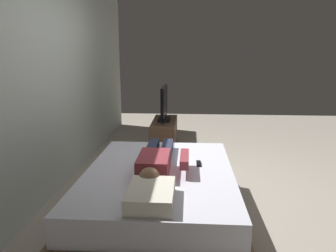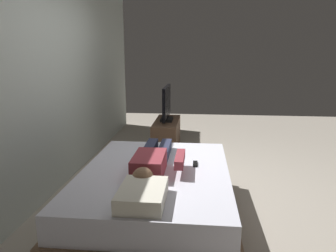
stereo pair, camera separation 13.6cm
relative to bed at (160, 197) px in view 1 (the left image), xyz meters
name	(u,v)px [view 1 (the left image)]	position (x,y,z in m)	size (l,w,h in m)	color
ground_plane	(200,192)	(0.72, -0.42, -0.26)	(10.00, 10.00, 0.00)	#ADA393
back_wall	(62,72)	(1.12, 1.34, 1.14)	(6.40, 0.10, 2.80)	silver
bed	(160,197)	(0.00, 0.00, 0.00)	(2.01, 1.47, 0.54)	brown
pillow	(151,195)	(-0.68, 0.00, 0.34)	(0.48, 0.34, 0.12)	silver
person	(157,161)	(0.03, 0.03, 0.36)	(1.26, 0.46, 0.18)	#993842
remote	(199,164)	(0.18, -0.38, 0.29)	(0.15, 0.04, 0.02)	black
tv_stand	(164,135)	(2.45, 0.15, -0.01)	(1.10, 0.40, 0.50)	brown
tv	(164,104)	(2.45, 0.15, 0.52)	(0.88, 0.20, 0.59)	black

